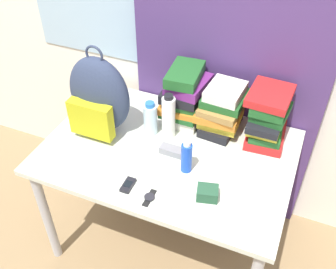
% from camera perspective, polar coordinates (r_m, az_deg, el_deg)
% --- Properties ---
extents(wall_back, '(6.00, 0.06, 2.50)m').
position_cam_1_polar(wall_back, '(2.10, 5.45, 17.08)').
color(wall_back, silver).
rests_on(wall_back, ground_plane).
extents(curtain_blue, '(1.05, 0.04, 2.50)m').
position_cam_1_polar(curtain_blue, '(2.01, 9.40, 15.66)').
color(curtain_blue, '#4C336B').
rests_on(curtain_blue, ground_plane).
extents(desk, '(1.24, 0.84, 0.74)m').
position_cam_1_polar(desk, '(2.03, 0.00, -3.94)').
color(desk, beige).
rests_on(desk, ground_plane).
extents(backpack, '(0.33, 0.22, 0.48)m').
position_cam_1_polar(backpack, '(2.01, -10.02, 5.38)').
color(backpack, '#2D3851').
rests_on(backpack, desk).
extents(book_stack_left, '(0.25, 0.27, 0.31)m').
position_cam_1_polar(book_stack_left, '(2.08, 2.49, 5.64)').
color(book_stack_left, silver).
rests_on(book_stack_left, desk).
extents(book_stack_center, '(0.23, 0.28, 0.26)m').
position_cam_1_polar(book_stack_center, '(2.05, 7.90, 3.76)').
color(book_stack_center, black).
rests_on(book_stack_center, desk).
extents(book_stack_right, '(0.22, 0.29, 0.28)m').
position_cam_1_polar(book_stack_right, '(2.01, 14.31, 2.45)').
color(book_stack_right, red).
rests_on(book_stack_right, desk).
extents(water_bottle, '(0.07, 0.07, 0.19)m').
position_cam_1_polar(water_bottle, '(2.02, -2.57, 2.29)').
color(water_bottle, silver).
rests_on(water_bottle, desk).
extents(sports_bottle, '(0.07, 0.07, 0.25)m').
position_cam_1_polar(sports_bottle, '(1.98, 0.08, 2.59)').
color(sports_bottle, white).
rests_on(sports_bottle, desk).
extents(sunscreen_bottle, '(0.05, 0.05, 0.18)m').
position_cam_1_polar(sunscreen_bottle, '(1.82, 2.71, -3.28)').
color(sunscreen_bottle, blue).
rests_on(sunscreen_bottle, desk).
extents(cell_phone, '(0.05, 0.09, 0.02)m').
position_cam_1_polar(cell_phone, '(1.80, -5.82, -7.31)').
color(cell_phone, black).
rests_on(cell_phone, desk).
extents(sunglasses_case, '(0.15, 0.06, 0.04)m').
position_cam_1_polar(sunglasses_case, '(1.94, 0.96, -2.47)').
color(sunglasses_case, gray).
rests_on(sunglasses_case, desk).
extents(camera_pouch, '(0.11, 0.10, 0.06)m').
position_cam_1_polar(camera_pouch, '(1.75, 5.75, -8.45)').
color(camera_pouch, '#234C33').
rests_on(camera_pouch, desk).
extents(wristwatch, '(0.05, 0.10, 0.01)m').
position_cam_1_polar(wristwatch, '(1.75, -2.71, -9.11)').
color(wristwatch, black).
rests_on(wristwatch, desk).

